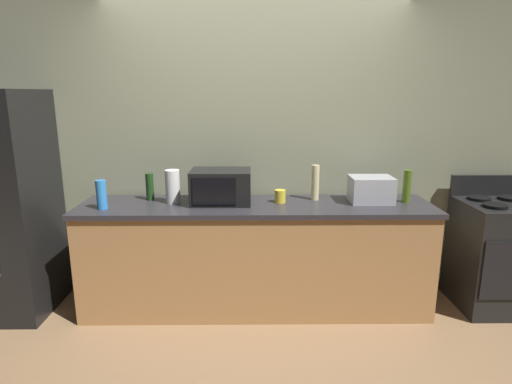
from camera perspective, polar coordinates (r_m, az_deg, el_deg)
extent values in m
plane|color=#93704C|center=(3.39, 0.08, -18.33)|extent=(8.00, 8.00, 0.00)
cube|color=gray|center=(3.72, -0.07, 6.71)|extent=(6.40, 0.10, 2.70)
cube|color=#B27F4C|center=(3.55, 0.00, -8.99)|extent=(2.80, 0.60, 0.86)
cube|color=#2D2B30|center=(3.40, 0.00, -1.97)|extent=(2.84, 0.64, 0.04)
cube|color=black|center=(3.95, -31.26, -1.48)|extent=(0.72, 0.70, 1.80)
cube|color=black|center=(4.08, 29.59, -7.46)|extent=(0.60, 0.60, 0.90)
cube|color=black|center=(4.18, 28.55, 0.81)|extent=(0.60, 0.04, 0.18)
cylinder|color=black|center=(3.79, 29.57, -1.64)|extent=(0.18, 0.18, 0.02)
cylinder|color=black|center=(4.00, 27.89, -0.77)|extent=(0.18, 0.18, 0.02)
cylinder|color=black|center=(4.13, 31.06, -0.74)|extent=(0.18, 0.18, 0.02)
cube|color=black|center=(3.42, -4.75, 0.75)|extent=(0.48, 0.34, 0.27)
cube|color=black|center=(3.26, -5.67, 0.09)|extent=(0.34, 0.01, 0.21)
cube|color=#B7BABF|center=(3.57, 15.25, 0.34)|extent=(0.34, 0.26, 0.21)
cylinder|color=white|center=(3.47, -11.18, 0.72)|extent=(0.12, 0.12, 0.27)
cylinder|color=#4C6B19|center=(3.64, 19.67, 0.74)|extent=(0.06, 0.06, 0.27)
cylinder|color=#338CE5|center=(3.44, -20.12, -0.34)|extent=(0.08, 0.08, 0.23)
cylinder|color=#1E3F19|center=(3.62, -14.13, 0.70)|extent=(0.07, 0.07, 0.22)
cylinder|color=beige|center=(3.54, 7.99, 1.28)|extent=(0.07, 0.07, 0.29)
cylinder|color=yellow|center=(3.44, 3.27, -0.58)|extent=(0.09, 0.09, 0.10)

